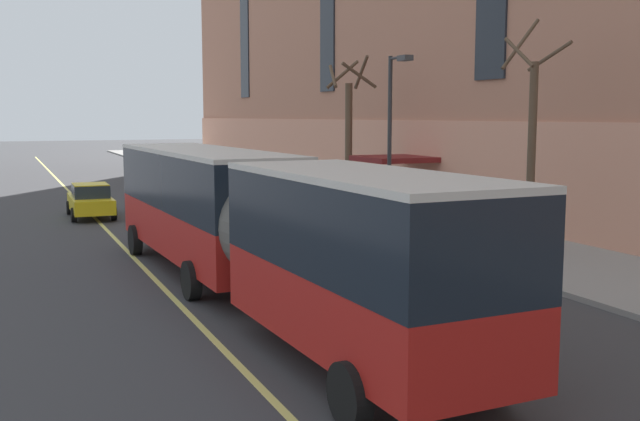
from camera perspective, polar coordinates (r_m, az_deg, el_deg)
ground_plane at (r=19.32m, az=-3.46°, el=-6.61°), size 260.00×260.00×0.00m
sidewalk at (r=26.51m, az=14.22°, el=-2.86°), size 5.68×160.00×0.15m
city_bus at (r=18.50m, az=-5.39°, el=-0.58°), size 3.43×18.82×3.65m
parked_car_navy_1 at (r=42.14m, az=-6.82°, el=1.96°), size 2.01×4.32×1.56m
parked_car_champagne_2 at (r=49.24m, az=-9.07°, el=2.67°), size 2.05×4.36×1.56m
parked_car_champagne_3 at (r=32.93m, az=-2.02°, el=0.54°), size 1.99×4.36×1.56m
taxi_cab at (r=35.66m, az=-17.08°, el=0.74°), size 1.97×4.50×1.56m
street_tree_mid_block at (r=25.18m, az=15.78°, el=5.03°), size 1.83×1.74×7.63m
street_tree_far_uptown at (r=36.79m, az=2.21°, el=6.11°), size 2.12×2.13×7.36m
street_lamp at (r=28.49m, az=5.56°, el=6.49°), size 0.36×1.48×6.69m
fire_hydrant at (r=37.31m, az=-1.72°, el=0.88°), size 0.42×0.24×0.72m
lane_centerline at (r=21.52m, az=-12.31°, el=-5.31°), size 0.16×140.00×0.01m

